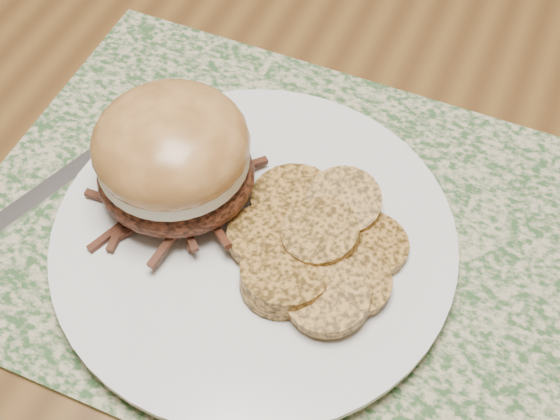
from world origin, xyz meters
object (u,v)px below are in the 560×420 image
(dining_table, at_px, (331,163))
(pork_sandwich, at_px, (173,157))
(fork, at_px, (88,161))
(dinner_plate, at_px, (254,242))

(dining_table, height_order, pork_sandwich, pork_sandwich)
(fork, bearing_deg, pork_sandwich, 13.91)
(dining_table, distance_m, fork, 0.22)
(dining_table, height_order, dinner_plate, dinner_plate)
(dining_table, bearing_deg, pork_sandwich, -113.59)
(dining_table, xyz_separation_m, pork_sandwich, (-0.06, -0.15, 0.14))
(pork_sandwich, bearing_deg, dinner_plate, -25.64)
(dining_table, distance_m, dinner_plate, 0.18)
(dining_table, distance_m, pork_sandwich, 0.21)
(dining_table, relative_size, dinner_plate, 5.77)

